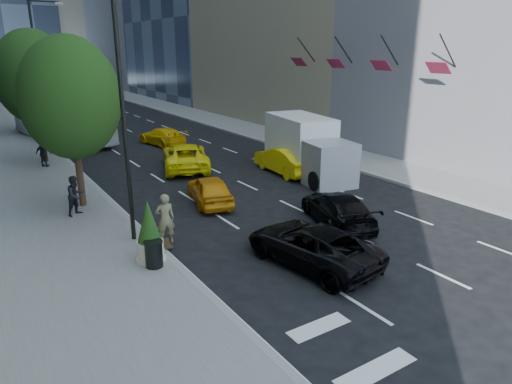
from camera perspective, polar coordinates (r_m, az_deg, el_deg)
ground at (r=17.75m, az=9.87°, el=-6.01°), size 160.00×160.00×0.00m
sidewalk_right at (r=47.41m, az=-5.90°, el=9.13°), size 4.00×120.00×0.15m
lamp_near at (r=16.60m, az=-15.97°, el=12.74°), size 2.13×0.22×10.00m
lamp_far at (r=34.19m, az=-25.34°, el=13.98°), size 2.13×0.22×10.00m
tree_near at (r=21.31m, az=-22.18°, el=10.80°), size 4.20×4.20×7.46m
tree_mid at (r=31.13m, az=-26.02°, el=12.76°), size 4.50×4.50×7.99m
tree_far at (r=44.07m, az=-28.24°, el=12.50°), size 3.90×3.90×6.92m
traffic_signal at (r=52.12m, az=-28.17°, el=12.57°), size 2.48×0.53×5.20m
facade_flags at (r=30.89m, az=12.73°, el=15.66°), size 1.85×13.30×2.05m
skateboarder at (r=16.98m, az=-11.25°, el=-3.73°), size 0.76×0.57×1.90m
black_sedan_lincoln at (r=15.57m, az=7.00°, el=-6.59°), size 2.99×5.22×1.37m
black_sedan_mercedes at (r=19.11m, az=10.15°, el=-2.07°), size 3.45×5.10×1.37m
taxi_a at (r=21.48m, az=-5.82°, el=0.31°), size 2.49×4.21×1.35m
taxi_b at (r=26.65m, az=3.63°, el=4.02°), size 1.97×4.80×1.55m
taxi_c at (r=27.84m, az=-8.82°, el=4.42°), size 4.33×6.07×1.54m
taxi_d at (r=35.21m, az=-11.66°, el=6.84°), size 2.67×4.74×1.30m
city_bus at (r=38.63m, az=-23.15°, el=8.23°), size 5.52×12.13×3.29m
box_truck at (r=26.24m, az=6.42°, el=5.71°), size 3.64×7.14×3.26m
pedestrian_a at (r=20.90m, az=-21.62°, el=-0.40°), size 1.05×0.98×1.72m
pedestrian_b at (r=30.21m, az=-25.02°, el=4.38°), size 0.99×0.89×1.62m
trash_can at (r=15.41m, az=-12.64°, el=-7.63°), size 0.57×0.57×0.86m
planter_shrub at (r=15.63m, az=-13.20°, el=-4.94°), size 0.89×0.89×2.13m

